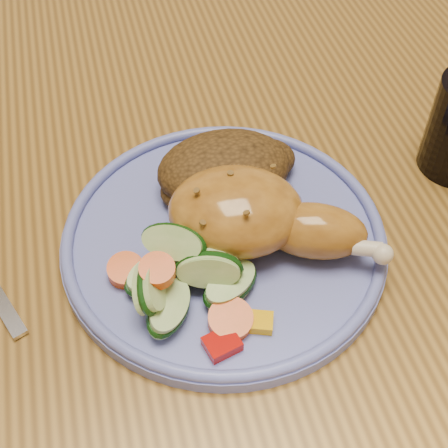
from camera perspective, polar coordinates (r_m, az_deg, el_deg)
The scene contains 8 objects.
ground at distance 1.26m, azimuth -0.44°, elevation -18.75°, with size 4.00×4.00×0.00m, color brown.
dining_table at distance 0.69m, azimuth -0.77°, elevation 2.56°, with size 0.90×1.40×0.75m.
chair_far at distance 1.28m, azimuth -7.64°, elevation 17.21°, with size 0.42×0.42×0.91m.
plate at distance 0.53m, azimuth 0.00°, elevation -1.48°, with size 0.27×0.27×0.01m, color #5C66B5.
plate_rim at distance 0.52m, azimuth 0.00°, elevation -0.72°, with size 0.27×0.27×0.01m, color #5C66B5.
chicken_leg at distance 0.50m, azimuth 2.85°, elevation 0.75°, with size 0.17×0.13×0.06m.
rice_pilaf at distance 0.55m, azimuth 0.25°, elevation 5.04°, with size 0.13×0.09×0.05m.
vegetable_pile at distance 0.48m, azimuth -3.49°, elevation -5.04°, with size 0.12×0.12×0.06m.
Camera 1 is at (-0.11, -0.46, 1.17)m, focal length 50.00 mm.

